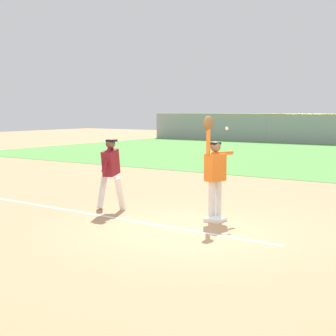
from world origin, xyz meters
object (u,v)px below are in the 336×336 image
at_px(baseball, 227,128).
at_px(first_base, 215,219).
at_px(fielder, 215,169).
at_px(parked_car_red, 275,131).
at_px(runner, 111,169).

bearing_deg(baseball, first_base, -83.91).
xyz_separation_m(fielder, parked_car_red, (-10.94, 30.12, -0.45)).
bearing_deg(fielder, baseball, -84.03).
bearing_deg(fielder, runner, 26.59).
height_order(fielder, runner, fielder).
xyz_separation_m(baseball, parked_car_red, (-11.01, 29.71, -1.32)).
relative_size(fielder, baseball, 30.81).
xyz_separation_m(first_base, fielder, (-0.14, 0.19, 1.08)).
distance_m(fielder, parked_car_red, 32.05).
xyz_separation_m(fielder, baseball, (0.07, 0.41, 0.87)).
height_order(fielder, baseball, fielder).
bearing_deg(runner, baseball, 5.65).
bearing_deg(parked_car_red, runner, -71.85).
relative_size(fielder, parked_car_red, 0.51).
bearing_deg(baseball, parked_car_red, 110.34).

